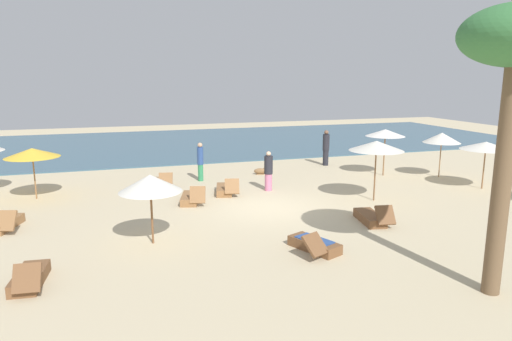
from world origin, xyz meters
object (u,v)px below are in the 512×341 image
(lounger_0, at_px, (191,198))
(person_2, at_px, (200,161))
(umbrella_7, at_px, (32,153))
(lounger_5, at_px, (225,189))
(lounger_3, at_px, (314,245))
(umbrella_4, at_px, (150,183))
(lounger_6, at_px, (30,278))
(dog, at_px, (261,171))
(umbrella_1, at_px, (385,133))
(person_1, at_px, (326,148))
(lounger_4, at_px, (4,224))
(lounger_2, at_px, (161,183))
(umbrella_8, at_px, (376,146))
(lounger_1, at_px, (371,218))
(umbrella_5, at_px, (442,138))
(umbrella_6, at_px, (486,146))
(person_0, at_px, (268,171))

(lounger_0, height_order, person_2, person_2)
(umbrella_7, distance_m, lounger_5, 7.52)
(lounger_3, bearing_deg, lounger_5, 97.16)
(umbrella_4, xyz_separation_m, lounger_5, (3.31, 4.90, -1.59))
(lounger_6, height_order, dog, lounger_6)
(lounger_3, bearing_deg, umbrella_1, 47.59)
(umbrella_7, xyz_separation_m, person_2, (6.70, 1.17, -0.91))
(person_1, bearing_deg, lounger_3, -117.30)
(umbrella_7, bearing_deg, lounger_5, -11.13)
(umbrella_1, relative_size, lounger_4, 1.27)
(umbrella_7, relative_size, lounger_2, 1.16)
(umbrella_8, height_order, lounger_0, umbrella_8)
(lounger_2, bearing_deg, dog, 13.63)
(person_2, bearing_deg, person_1, 13.23)
(umbrella_7, distance_m, dog, 10.04)
(lounger_1, relative_size, dog, 2.57)
(umbrella_7, bearing_deg, lounger_3, -45.63)
(umbrella_5, distance_m, lounger_4, 18.25)
(lounger_6, bearing_deg, umbrella_6, 14.35)
(umbrella_5, distance_m, lounger_2, 13.01)
(umbrella_8, height_order, lounger_4, umbrella_8)
(umbrella_7, xyz_separation_m, lounger_4, (-0.43, -3.65, -1.65))
(umbrella_4, bearing_deg, lounger_0, 66.15)
(lounger_2, height_order, lounger_4, lounger_4)
(lounger_4, bearing_deg, umbrella_5, 7.02)
(umbrella_4, relative_size, person_2, 1.15)
(umbrella_6, xyz_separation_m, umbrella_8, (-5.40, -0.27, 0.28))
(lounger_2, relative_size, lounger_5, 0.99)
(lounger_3, distance_m, lounger_4, 9.64)
(lounger_5, xyz_separation_m, person_2, (-0.50, 2.59, 0.74))
(umbrella_8, bearing_deg, lounger_3, -136.91)
(lounger_6, bearing_deg, lounger_5, 47.40)
(umbrella_7, distance_m, person_0, 9.22)
(lounger_0, bearing_deg, lounger_4, -167.86)
(umbrella_8, height_order, lounger_6, umbrella_8)
(lounger_2, xyz_separation_m, lounger_4, (-5.28, -4.16, 0.00))
(umbrella_5, xyz_separation_m, umbrella_8, (-5.19, -2.73, 0.25))
(umbrella_1, height_order, lounger_1, umbrella_1)
(umbrella_5, xyz_separation_m, lounger_4, (-18.03, -2.22, -1.70))
(umbrella_4, distance_m, person_2, 8.04)
(lounger_3, height_order, lounger_5, lounger_5)
(umbrella_6, height_order, lounger_6, umbrella_6)
(umbrella_6, height_order, lounger_0, umbrella_6)
(umbrella_1, xyz_separation_m, lounger_5, (-8.09, -1.10, -1.89))
(lounger_0, distance_m, lounger_2, 2.96)
(umbrella_1, height_order, person_2, umbrella_1)
(umbrella_1, bearing_deg, umbrella_6, -54.83)
(umbrella_4, xyz_separation_m, person_2, (2.81, 7.49, -0.86))
(lounger_0, bearing_deg, umbrella_7, 157.49)
(umbrella_1, xyz_separation_m, lounger_4, (-15.72, -3.33, -1.88))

